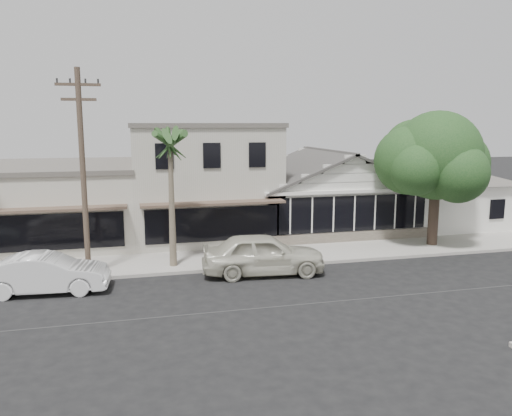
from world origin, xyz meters
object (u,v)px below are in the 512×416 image
object	(u,v)px
car_0	(263,254)
shade_tree	(434,158)
utility_pole	(83,170)
car_1	(46,273)

from	to	relation	value
car_0	shade_tree	size ratio (longest dim) A/B	0.74
utility_pole	car_1	bearing A→B (deg)	-135.21
car_1	car_0	bearing A→B (deg)	-83.74
car_0	utility_pole	bearing A→B (deg)	87.52
utility_pole	car_0	xyz separation A→B (m)	(7.60, -1.11, -3.85)
car_0	car_1	world-z (taller)	car_0
car_1	shade_tree	xyz separation A→B (m)	(19.32, 3.22, 4.08)
utility_pole	shade_tree	size ratio (longest dim) A/B	1.21
utility_pole	shade_tree	bearing A→B (deg)	5.61
car_1	shade_tree	size ratio (longest dim) A/B	0.65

